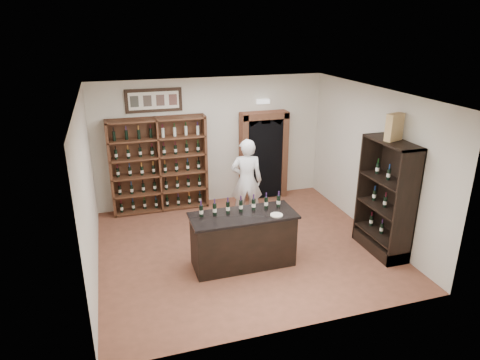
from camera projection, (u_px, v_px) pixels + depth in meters
name	position (u px, v px, depth m)	size (l,w,h in m)	color
floor	(244.00, 247.00, 8.45)	(5.50, 5.50, 0.00)	brown
ceiling	(244.00, 94.00, 7.40)	(5.50, 5.50, 0.00)	white
wall_back	(212.00, 141.00, 10.17)	(5.50, 0.04, 3.00)	beige
wall_left	(88.00, 192.00, 7.17)	(0.04, 5.00, 3.00)	beige
wall_right	(372.00, 162.00, 8.69)	(0.04, 5.00, 3.00)	beige
wine_shelf	(159.00, 165.00, 9.80)	(2.20, 0.38, 2.20)	brown
framed_picture	(154.00, 100.00, 9.41)	(1.25, 0.04, 0.52)	black
arched_doorway	(263.00, 153.00, 10.49)	(1.17, 0.35, 2.17)	black
emergency_light	(263.00, 101.00, 10.13)	(0.30, 0.10, 0.10)	white
tasting_counter	(243.00, 240.00, 7.69)	(1.88, 0.78, 1.00)	black
counter_bottle_0	(201.00, 211.00, 7.40)	(0.07, 0.07, 0.30)	black
counter_bottle_1	(215.00, 209.00, 7.47)	(0.07, 0.07, 0.30)	black
counter_bottle_2	(228.00, 208.00, 7.53)	(0.07, 0.07, 0.30)	black
counter_bottle_3	(241.00, 206.00, 7.60)	(0.07, 0.07, 0.30)	black
counter_bottle_4	(254.00, 204.00, 7.66)	(0.07, 0.07, 0.30)	black
counter_bottle_5	(266.00, 203.00, 7.73)	(0.07, 0.07, 0.30)	black
counter_bottle_6	(278.00, 201.00, 7.80)	(0.07, 0.07, 0.30)	black
side_cabinet	(385.00, 215.00, 8.09)	(0.48, 1.20, 2.20)	black
shopkeeper	(247.00, 181.00, 9.25)	(0.69, 0.45, 1.88)	white
plate	(277.00, 215.00, 7.47)	(0.22, 0.22, 0.02)	silver
wine_crate	(394.00, 127.00, 7.51)	(0.34, 0.14, 0.48)	tan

